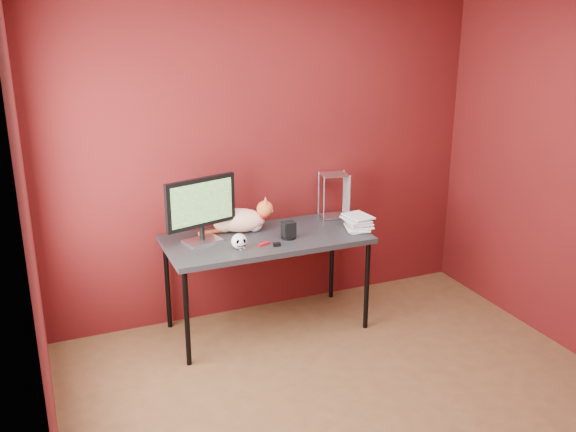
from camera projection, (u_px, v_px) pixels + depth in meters
name	position (u px, v px, depth m)	size (l,w,h in m)	color
room	(383.00, 192.00, 3.40)	(3.52, 3.52, 2.61)	#50321B
desk	(267.00, 243.00, 4.78)	(1.50, 0.70, 0.75)	black
monitor	(201.00, 207.00, 4.57)	(0.54, 0.24, 0.48)	#B6B6BB
cat	(240.00, 220.00, 4.85)	(0.56, 0.32, 0.27)	#DB5D2E
skull_mug	(239.00, 241.00, 4.51)	(0.11, 0.11, 0.11)	silver
speaker	(289.00, 231.00, 4.71)	(0.11, 0.11, 0.13)	black
book_stack	(349.00, 156.00, 4.74)	(0.23, 0.27, 1.14)	beige
wire_rack	(334.00, 195.00, 5.15)	(0.24, 0.21, 0.37)	#B6B6BB
pocket_knife	(264.00, 244.00, 4.59)	(0.09, 0.02, 0.02)	#A80C14
black_gadget	(277.00, 245.00, 4.57)	(0.05, 0.03, 0.03)	black
washer	(242.00, 249.00, 4.53)	(0.05, 0.05, 0.00)	#B6B6BB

